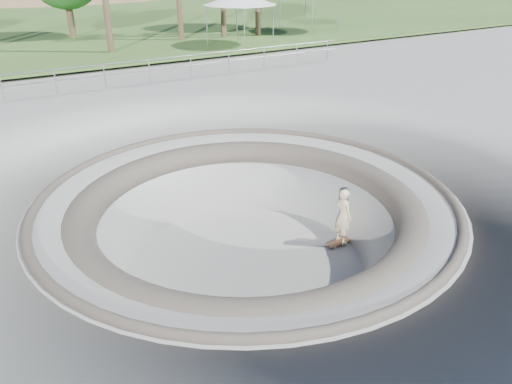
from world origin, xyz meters
TOP-DOWN VIEW (x-y plane):
  - ground at (0.00, 0.00)m, footprint 180.00×180.00m
  - skate_bowl at (0.00, 0.00)m, footprint 14.00×14.00m
  - grass_strip at (0.00, 34.00)m, footprint 180.00×36.00m
  - distant_hills at (3.78, 57.17)m, footprint 103.20×45.00m
  - safety_railing at (0.00, 12.00)m, footprint 25.00×0.06m
  - skateboard at (2.70, -0.56)m, footprint 0.92×0.30m
  - skater at (2.70, -0.56)m, footprint 0.41×0.60m

SIDE VIEW (x-z plane):
  - distant_hills at x=3.78m, z-range -21.32..7.28m
  - skate_bowl at x=0.00m, z-range -3.88..0.22m
  - skateboard at x=2.70m, z-range -1.87..-1.78m
  - skater at x=2.70m, z-range -1.81..-0.22m
  - ground at x=0.00m, z-range 0.00..0.00m
  - grass_strip at x=0.00m, z-range 0.16..0.28m
  - safety_railing at x=0.00m, z-range 0.18..1.20m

